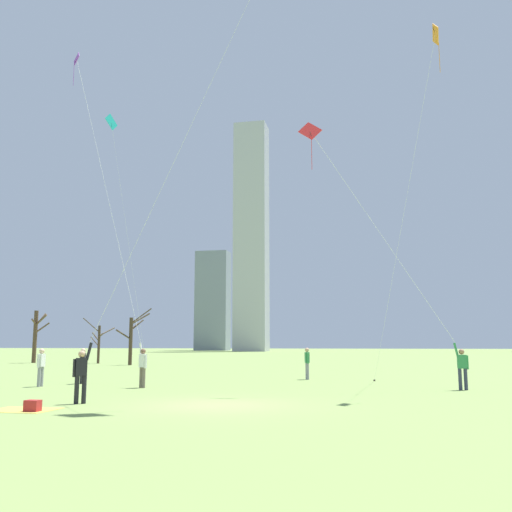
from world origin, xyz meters
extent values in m
plane|color=#7A934C|center=(0.00, 0.00, 0.00)|extent=(400.00, 400.00, 0.00)
cylinder|color=#33384C|center=(8.27, 7.38, 0.42)|extent=(0.14, 0.14, 0.85)
cylinder|color=#33384C|center=(8.06, 7.35, 0.42)|extent=(0.14, 0.14, 0.85)
cube|color=#338C4C|center=(8.17, 7.36, 1.12)|extent=(0.37, 0.25, 0.54)
sphere|color=#9E7051|center=(8.17, 7.36, 1.51)|extent=(0.22, 0.22, 0.22)
cylinder|color=#338C4C|center=(8.37, 7.39, 1.09)|extent=(0.09, 0.09, 0.55)
cylinder|color=#338C4C|center=(7.96, 7.33, 1.59)|extent=(0.21, 0.12, 0.56)
cube|color=red|center=(2.43, 5.22, 10.47)|extent=(1.00, 0.41, 0.92)
cylinder|color=black|center=(2.43, 5.22, 10.47)|extent=(0.15, 0.35, 0.56)
cylinder|color=red|center=(2.50, 5.03, 9.44)|extent=(0.02, 0.02, 1.38)
cylinder|color=silver|center=(5.19, 6.28, 6.16)|extent=(5.54, 2.12, 8.63)
cylinder|color=black|center=(-4.27, -0.59, 0.42)|extent=(0.14, 0.14, 0.85)
cylinder|color=black|center=(-4.09, -0.47, 0.42)|extent=(0.14, 0.14, 0.85)
cube|color=black|center=(-4.18, -0.53, 1.12)|extent=(0.39, 0.35, 0.54)
sphere|color=tan|center=(-4.18, -0.53, 1.51)|extent=(0.22, 0.22, 0.22)
cylinder|color=black|center=(-4.36, -0.65, 1.09)|extent=(0.09, 0.09, 0.55)
cylinder|color=black|center=(-4.01, -0.42, 1.59)|extent=(0.22, 0.19, 0.56)
cylinder|color=silver|center=(-0.67, 1.31, 11.00)|extent=(6.69, 3.46, 18.31)
cylinder|color=#726656|center=(-4.77, 5.81, 0.42)|extent=(0.14, 0.14, 0.85)
cylinder|color=#726656|center=(-4.95, 5.94, 0.42)|extent=(0.14, 0.14, 0.85)
cube|color=white|center=(-4.86, 5.88, 1.12)|extent=(0.39, 0.37, 0.54)
sphere|color=brown|center=(-4.86, 5.88, 1.51)|extent=(0.22, 0.22, 0.22)
cylinder|color=white|center=(-4.69, 5.75, 1.09)|extent=(0.09, 0.09, 0.55)
cylinder|color=white|center=(-5.03, 6.00, 1.59)|extent=(0.22, 0.19, 0.56)
cube|color=purple|center=(-10.32, 8.69, 16.82)|extent=(0.67, 0.63, 0.87)
cylinder|color=black|center=(-10.32, 8.69, 16.82)|extent=(0.12, 0.21, 0.56)
cylinder|color=purple|center=(-10.37, 8.58, 15.88)|extent=(0.02, 0.02, 1.23)
cylinder|color=silver|center=(-7.67, 7.35, 9.33)|extent=(5.30, 2.70, 14.98)
cylinder|color=black|center=(-8.57, 7.68, 0.42)|extent=(0.14, 0.14, 0.85)
cylinder|color=black|center=(-8.52, 7.47, 0.42)|extent=(0.14, 0.14, 0.85)
cube|color=black|center=(-8.55, 7.57, 1.12)|extent=(0.27, 0.38, 0.54)
sphere|color=beige|center=(-8.55, 7.57, 1.51)|extent=(0.22, 0.22, 0.22)
cylinder|color=black|center=(-8.59, 7.78, 1.09)|extent=(0.09, 0.09, 0.55)
cylinder|color=black|center=(-8.50, 7.37, 1.09)|extent=(0.09, 0.09, 0.55)
cylinder|color=gray|center=(1.31, 12.75, 0.42)|extent=(0.14, 0.14, 0.85)
cylinder|color=gray|center=(1.24, 12.96, 0.42)|extent=(0.14, 0.14, 0.85)
cube|color=#338C4C|center=(1.28, 12.85, 1.12)|extent=(0.29, 0.38, 0.54)
sphere|color=tan|center=(1.28, 12.85, 1.51)|extent=(0.22, 0.22, 0.22)
cylinder|color=#338C4C|center=(1.34, 12.65, 1.09)|extent=(0.09, 0.09, 0.55)
cylinder|color=#338C4C|center=(1.21, 13.05, 1.09)|extent=(0.09, 0.09, 0.55)
cylinder|color=gray|center=(-9.41, 5.45, 0.42)|extent=(0.14, 0.14, 0.85)
cylinder|color=gray|center=(-9.42, 5.67, 0.42)|extent=(0.14, 0.14, 0.85)
cube|color=white|center=(-9.42, 5.56, 1.12)|extent=(0.21, 0.35, 0.54)
sphere|color=beige|center=(-9.42, 5.56, 1.51)|extent=(0.22, 0.22, 0.22)
cylinder|color=white|center=(-9.41, 5.35, 1.09)|extent=(0.09, 0.09, 0.55)
cylinder|color=white|center=(-9.42, 5.77, 1.09)|extent=(0.09, 0.09, 0.55)
cube|color=teal|center=(-14.09, 20.40, 18.24)|extent=(0.43, 1.26, 1.30)
cylinder|color=black|center=(-14.09, 20.40, 18.24)|extent=(0.17, 0.04, 0.86)
cylinder|color=silver|center=(-13.59, 23.24, 9.14)|extent=(0.99, 5.69, 18.21)
cylinder|color=#3F3833|center=(-13.10, 26.08, 0.04)|extent=(0.10, 0.10, 0.08)
cube|color=orange|center=(7.53, 5.18, 14.11)|extent=(0.22, 0.92, 0.90)
cylinder|color=black|center=(7.53, 5.18, 14.11)|extent=(0.21, 0.10, 0.58)
cylinder|color=orange|center=(7.64, 5.23, 13.13)|extent=(0.02, 0.02, 1.27)
cylinder|color=silver|center=(6.10, 8.71, 7.07)|extent=(2.87, 7.05, 14.07)
cylinder|color=#3F3833|center=(4.67, 12.23, 0.04)|extent=(0.10, 0.10, 0.08)
cube|color=#D8BF4C|center=(-4.91, -2.37, 0.01)|extent=(1.82, 1.43, 0.01)
cube|color=#B22626|center=(-4.41, -2.67, 0.16)|extent=(0.40, 0.28, 0.30)
cylinder|color=#423326|center=(-20.66, 32.73, 1.76)|extent=(0.24, 0.24, 3.52)
cylinder|color=#423326|center=(-21.18, 32.13, 3.54)|extent=(1.14, 1.29, 1.33)
cylinder|color=#423326|center=(-20.29, 33.54, 2.96)|extent=(0.86, 1.70, 0.88)
cylinder|color=#423326|center=(-21.27, 33.09, 2.03)|extent=(1.31, 0.82, 0.95)
cylinder|color=#423326|center=(-21.07, 32.85, 2.47)|extent=(0.93, 0.37, 0.86)
cylinder|color=#423326|center=(-20.30, 32.40, 2.60)|extent=(0.82, 0.78, 0.40)
cylinder|color=#423326|center=(-16.06, 29.57, 2.04)|extent=(0.32, 0.32, 4.09)
cylinder|color=#423326|center=(-16.50, 29.05, 2.61)|extent=(1.04, 1.19, 0.91)
cylinder|color=#423326|center=(-15.72, 30.10, 3.45)|extent=(0.80, 1.18, 1.00)
cylinder|color=#423326|center=(-15.50, 30.23, 4.00)|extent=(1.26, 1.46, 1.09)
cylinder|color=#423326|center=(-15.24, 29.83, 4.24)|extent=(1.73, 0.63, 1.37)
cylinder|color=#423326|center=(-16.08, 30.37, 3.35)|extent=(0.15, 1.64, 0.67)
cylinder|color=#4C3828|center=(-27.56, 33.05, 2.51)|extent=(0.39, 0.39, 5.02)
cylinder|color=#4C3828|center=(-26.99, 33.30, 3.36)|extent=(1.29, 0.69, 1.08)
cylinder|color=#4C3828|center=(-26.89, 32.84, 4.11)|extent=(1.51, 0.63, 1.10)
cylinder|color=#4C3828|center=(-27.50, 33.73, 4.16)|extent=(0.27, 1.48, 1.36)
cylinder|color=#4C3828|center=(-27.40, 32.47, 3.91)|extent=(0.48, 1.24, 0.60)
cube|color=#B2B2B7|center=(-24.71, 118.54, 28.48)|extent=(7.92, 6.36, 56.95)
cube|color=gray|center=(-38.68, 133.03, 13.51)|extent=(8.85, 5.53, 27.01)
camera|label=1|loc=(4.81, -17.01, 1.83)|focal=39.90mm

